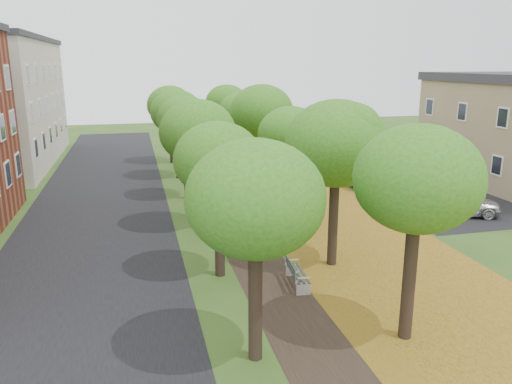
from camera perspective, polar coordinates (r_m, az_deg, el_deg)
ground at (r=15.84m, az=8.04°, el=-17.20°), size 120.00×120.00×0.00m
street_asphalt at (r=28.76m, az=-17.71°, el=-2.92°), size 8.00×70.00×0.01m
footpath at (r=29.14m, az=-2.86°, el=-1.99°), size 3.20×70.00×0.01m
leaf_verge at (r=30.44m, az=6.43°, el=-1.34°), size 7.50×70.00×0.01m
parking_lot at (r=35.05m, az=19.02°, el=0.06°), size 9.00×16.00×0.01m
tree_row_west at (r=27.81m, az=-7.48°, el=7.49°), size 3.77×33.77×6.58m
tree_row_east at (r=28.73m, az=2.16°, el=7.82°), size 3.77×33.77×6.58m
bench at (r=19.41m, az=4.63°, el=-9.27°), size 0.72×1.97×0.91m
car_silver at (r=29.98m, az=21.98°, el=-1.06°), size 4.87×3.13×1.54m
car_red at (r=32.21m, az=16.95°, el=0.37°), size 4.71×2.04×1.51m
car_grey at (r=34.93m, az=14.31°, el=1.40°), size 4.28×1.79×1.23m
car_white at (r=37.05m, az=12.55°, el=2.49°), size 6.06×4.40×1.53m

